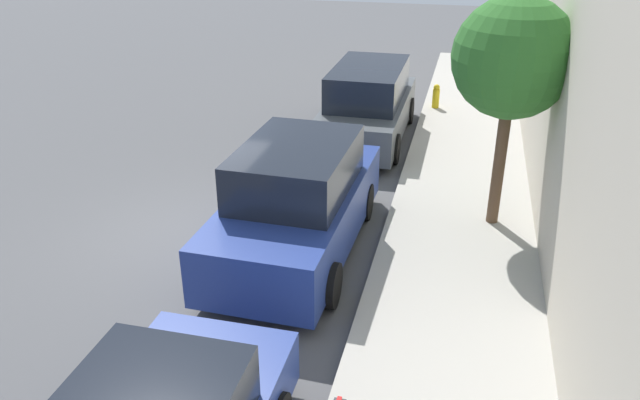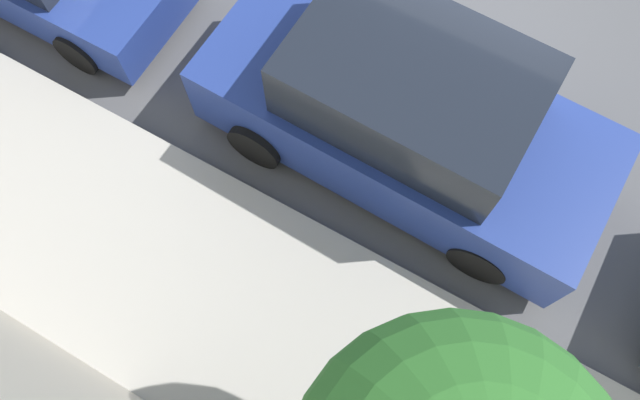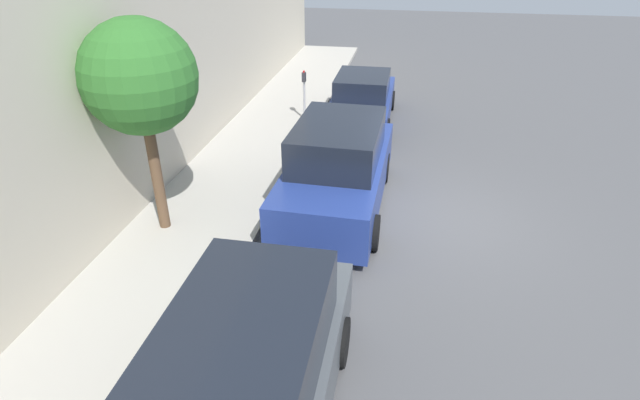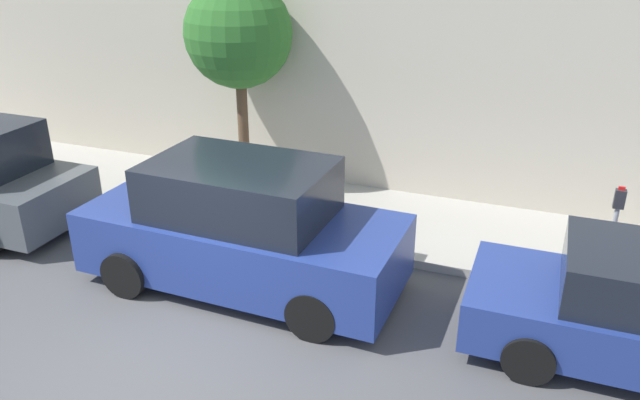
{
  "view_description": "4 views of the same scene",
  "coord_description": "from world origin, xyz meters",
  "px_view_note": "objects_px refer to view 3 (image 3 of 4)",
  "views": [
    {
      "loc": [
        4.77,
        -9.3,
        5.56
      ],
      "look_at": [
        2.5,
        -0.06,
        1.0
      ],
      "focal_mm": 35.0,
      "sensor_mm": 36.0,
      "label": 1
    },
    {
      "loc": [
        5.6,
        0.73,
        7.23
      ],
      "look_at": [
        3.52,
        -0.44,
        1.0
      ],
      "focal_mm": 35.0,
      "sensor_mm": 36.0,
      "label": 2
    },
    {
      "loc": [
        0.74,
        9.53,
        5.56
      ],
      "look_at": [
        2.23,
        1.43,
        1.0
      ],
      "focal_mm": 28.0,
      "sensor_mm": 36.0,
      "label": 3
    },
    {
      "loc": [
        -5.23,
        -4.16,
        5.07
      ],
      "look_at": [
        3.4,
        -0.87,
        1.0
      ],
      "focal_mm": 35.0,
      "sensor_mm": 36.0,
      "label": 4
    }
  ],
  "objects_px": {
    "parked_sedan_nearest": "(362,100)",
    "parked_minivan_third": "(243,391)",
    "parked_suv_second": "(338,169)",
    "parking_meter_near": "(304,90)",
    "street_tree": "(140,78)"
  },
  "relations": [
    {
      "from": "parked_sedan_nearest",
      "to": "parked_minivan_third",
      "type": "height_order",
      "value": "parked_minivan_third"
    },
    {
      "from": "parked_sedan_nearest",
      "to": "parked_suv_second",
      "type": "bearing_deg",
      "value": 90.63
    },
    {
      "from": "parked_minivan_third",
      "to": "parking_meter_near",
      "type": "xyz_separation_m",
      "value": [
        1.64,
        -11.12,
        0.16
      ]
    },
    {
      "from": "parked_sedan_nearest",
      "to": "parked_suv_second",
      "type": "xyz_separation_m",
      "value": [
        -0.06,
        5.59,
        0.2
      ]
    },
    {
      "from": "parked_suv_second",
      "to": "parking_meter_near",
      "type": "bearing_deg",
      "value": -70.44
    },
    {
      "from": "parked_suv_second",
      "to": "parked_minivan_third",
      "type": "bearing_deg",
      "value": 88.21
    },
    {
      "from": "parked_minivan_third",
      "to": "parked_suv_second",
      "type": "bearing_deg",
      "value": -91.79
    },
    {
      "from": "parked_sedan_nearest",
      "to": "parking_meter_near",
      "type": "height_order",
      "value": "parking_meter_near"
    },
    {
      "from": "parked_sedan_nearest",
      "to": "parked_minivan_third",
      "type": "distance_m",
      "value": 11.56
    },
    {
      "from": "parking_meter_near",
      "to": "parked_suv_second",
      "type": "bearing_deg",
      "value": 109.56
    },
    {
      "from": "parked_minivan_third",
      "to": "parking_meter_near",
      "type": "relative_size",
      "value": 3.22
    },
    {
      "from": "parked_suv_second",
      "to": "street_tree",
      "type": "height_order",
      "value": "street_tree"
    },
    {
      "from": "parked_minivan_third",
      "to": "street_tree",
      "type": "distance_m",
      "value": 5.78
    },
    {
      "from": "parked_suv_second",
      "to": "street_tree",
      "type": "relative_size",
      "value": 1.18
    },
    {
      "from": "parking_meter_near",
      "to": "street_tree",
      "type": "height_order",
      "value": "street_tree"
    }
  ]
}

